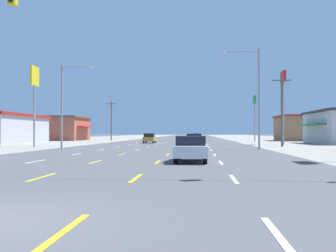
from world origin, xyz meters
TOP-DOWN VIEW (x-y plane):
  - ground_plane at (0.00, 66.00)m, footprint 572.00×572.00m
  - lot_apron_left at (-24.75, 66.00)m, footprint 28.00×440.00m
  - lot_apron_right at (24.75, 66.00)m, footprint 28.00×440.00m
  - lane_markings at (0.00, 104.50)m, footprint 10.64×227.60m
  - signal_span_wire at (-0.21, 7.99)m, footprint 25.79×0.52m
  - sedan_inner_right_nearest at (3.60, 15.05)m, footprint 1.80×4.50m
  - hatchback_inner_right_near at (3.62, 34.98)m, footprint 1.72×3.90m
  - hatchback_inner_left_mid at (-3.61, 53.65)m, footprint 1.72×3.90m
  - sedan_inner_right_midfar at (3.61, 99.38)m, footprint 1.80×4.50m
  - storefront_left_row_2 at (-27.27, 73.27)m, footprint 15.44×11.99m
  - storefront_right_row_2 at (27.05, 73.38)m, footprint 13.34×12.06m
  - pole_sign_left_row_1 at (-14.63, 35.73)m, footprint 0.24×2.01m
  - pole_sign_right_row_1 at (15.75, 46.88)m, footprint 0.24×2.58m
  - pole_sign_right_row_2 at (15.05, 68.48)m, footprint 0.24×2.40m
  - streetlight_left_row_0 at (-9.82, 32.23)m, footprint 3.40×0.26m
  - streetlight_right_row_0 at (9.78, 32.23)m, footprint 3.92×0.26m
  - utility_pole_right_row_0 at (13.95, 39.42)m, footprint 2.20×0.26m
  - utility_pole_left_row_1 at (-14.39, 73.94)m, footprint 2.20×0.26m

SIDE VIEW (x-z plane):
  - ground_plane at x=0.00m, z-range 0.00..0.00m
  - lot_apron_left at x=-24.75m, z-range 0.00..0.01m
  - lot_apron_right at x=24.75m, z-range 0.00..0.01m
  - lane_markings at x=0.00m, z-range 0.00..0.01m
  - sedan_inner_right_nearest at x=3.60m, z-range 0.03..1.49m
  - sedan_inner_right_midfar at x=3.61m, z-range 0.03..1.49m
  - hatchback_inner_right_near at x=3.62m, z-range 0.01..1.55m
  - hatchback_inner_left_mid at x=-3.61m, z-range 0.01..1.55m
  - storefront_left_row_2 at x=-27.27m, z-range 0.02..5.11m
  - storefront_right_row_2 at x=27.05m, z-range 0.01..5.16m
  - utility_pole_left_row_1 at x=-14.39m, z-range 0.19..8.63m
  - utility_pole_right_row_0 at x=13.95m, z-range 0.19..8.64m
  - streetlight_left_row_0 at x=-9.82m, z-range 0.67..9.47m
  - signal_span_wire at x=-0.21m, z-range 0.65..9.50m
  - streetlight_right_row_0 at x=9.78m, z-range 0.75..10.86m
  - pole_sign_right_row_2 at x=15.05m, z-range 2.38..11.18m
  - pole_sign_left_row_1 at x=-14.63m, z-range 2.40..11.64m
  - pole_sign_right_row_1 at x=15.75m, z-range 2.76..12.89m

